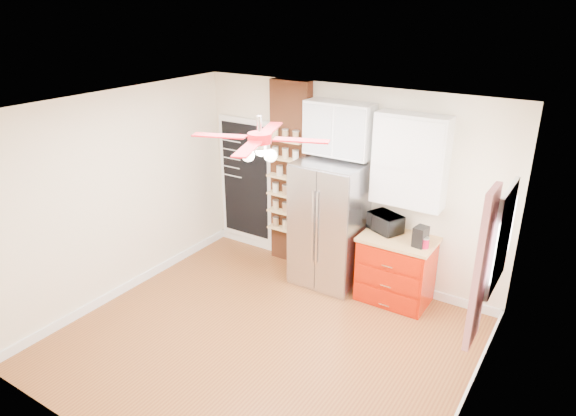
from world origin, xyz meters
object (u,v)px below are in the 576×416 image
Objects in this scene: toaster_oven at (385,223)px; pantry_jar_oats at (280,171)px; fridge at (329,224)px; coffee_maker at (420,237)px; canister_left at (425,243)px; ceiling_fan at (260,139)px; red_cabinet at (396,269)px.

pantry_jar_oats reaches higher than toaster_oven.
coffee_maker is (1.27, -0.03, 0.15)m from fridge.
canister_left is (0.07, -0.02, -0.06)m from coffee_maker.
toaster_oven is at bearing 68.98° from ceiling_fan.
ceiling_fan reaches higher than toaster_oven.
pantry_jar_oats is at bearing 177.06° from red_cabinet.
coffee_maker is 2.02× the size of canister_left.
ceiling_fan is 3.27× the size of toaster_oven.
pantry_jar_oats is (-1.86, 0.10, 0.99)m from red_cabinet.
fridge is 1.07m from pantry_jar_oats.
canister_left is at bearing 50.79° from ceiling_fan.
pantry_jar_oats is (-2.23, 0.19, 0.48)m from canister_left.
toaster_oven is (0.74, 0.15, 0.14)m from fridge.
pantry_jar_oats reaches higher than coffee_maker.
ceiling_fan is at bearing -129.21° from canister_left.
red_cabinet is at bearing 2.95° from fridge.
red_cabinet is at bearing -2.94° from pantry_jar_oats.
ceiling_fan is 11.17× the size of canister_left.
fridge reaches higher than canister_left.
canister_left is (0.37, -0.10, 0.51)m from red_cabinet.
ceiling_fan is 2.45m from coffee_maker.
coffee_maker is 0.10m from canister_left.
ceiling_fan is (0.05, -1.63, 1.55)m from fridge.
fridge is 1.25× the size of ceiling_fan.
red_cabinet is at bearing 165.06° from canister_left.
coffee_maker is at bearing 52.70° from ceiling_fan.
fridge is 13.42× the size of pantry_jar_oats.
toaster_oven is at bearing 161.45° from canister_left.
fridge is at bearing -9.27° from pantry_jar_oats.
canister_left is at bearing -4.98° from pantry_jar_oats.
canister_left is at bearing 5.12° from toaster_oven.
ceiling_fan is 2.37m from toaster_oven.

